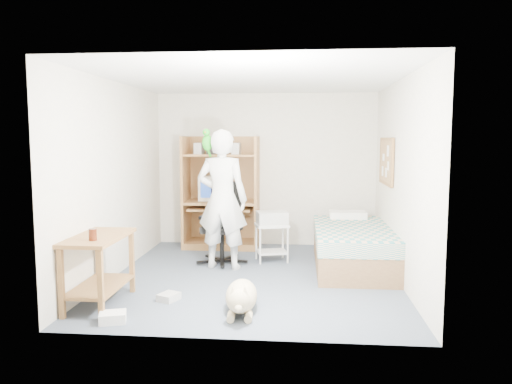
% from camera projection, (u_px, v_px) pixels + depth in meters
% --- Properties ---
extents(floor, '(4.00, 4.00, 0.00)m').
position_uv_depth(floor, '(254.00, 277.00, 6.40)').
color(floor, '#46525F').
rests_on(floor, ground).
extents(wall_back, '(3.60, 0.02, 2.50)m').
position_uv_depth(wall_back, '(266.00, 170.00, 8.24)').
color(wall_back, silver).
rests_on(wall_back, floor).
extents(wall_right, '(0.02, 4.00, 2.50)m').
position_uv_depth(wall_right, '(401.00, 181.00, 6.10)').
color(wall_right, silver).
rests_on(wall_right, floor).
extents(wall_left, '(0.02, 4.00, 2.50)m').
position_uv_depth(wall_left, '(116.00, 179.00, 6.43)').
color(wall_left, silver).
rests_on(wall_left, floor).
extents(ceiling, '(3.60, 4.00, 0.02)m').
position_uv_depth(ceiling, '(254.00, 79.00, 6.13)').
color(ceiling, white).
rests_on(ceiling, wall_back).
extents(computer_hutch, '(1.20, 0.63, 1.80)m').
position_uv_depth(computer_hutch, '(222.00, 197.00, 8.10)').
color(computer_hutch, olive).
rests_on(computer_hutch, floor).
extents(bed, '(1.02, 2.02, 0.66)m').
position_uv_depth(bed, '(353.00, 246.00, 6.86)').
color(bed, brown).
rests_on(bed, floor).
extents(side_desk, '(0.50, 1.00, 0.75)m').
position_uv_depth(side_desk, '(99.00, 259.00, 5.30)').
color(side_desk, brown).
rests_on(side_desk, floor).
extents(corkboard, '(0.04, 0.94, 0.66)m').
position_uv_depth(corkboard, '(386.00, 161.00, 6.97)').
color(corkboard, '#9C7346').
rests_on(corkboard, wall_right).
extents(office_chair, '(0.64, 0.64, 1.14)m').
position_uv_depth(office_chair, '(223.00, 234.00, 7.12)').
color(office_chair, black).
rests_on(office_chair, floor).
extents(person, '(0.75, 0.54, 1.89)m').
position_uv_depth(person, '(222.00, 199.00, 6.74)').
color(person, white).
rests_on(person, floor).
extents(parrot, '(0.14, 0.24, 0.38)m').
position_uv_depth(parrot, '(207.00, 141.00, 6.69)').
color(parrot, '#159215').
rests_on(parrot, person).
extents(dog, '(0.37, 1.01, 0.38)m').
position_uv_depth(dog, '(241.00, 297.00, 5.09)').
color(dog, '#C5B284').
rests_on(dog, floor).
extents(printer_cart, '(0.53, 0.47, 0.55)m').
position_uv_depth(printer_cart, '(272.00, 236.00, 7.19)').
color(printer_cart, silver).
rests_on(printer_cart, floor).
extents(printer, '(0.49, 0.42, 0.18)m').
position_uv_depth(printer, '(272.00, 218.00, 7.16)').
color(printer, '#AEAFAA').
rests_on(printer, printer_cart).
extents(crt_monitor, '(0.47, 0.49, 0.39)m').
position_uv_depth(crt_monitor, '(211.00, 188.00, 8.10)').
color(crt_monitor, beige).
rests_on(crt_monitor, computer_hutch).
extents(keyboard, '(0.45, 0.17, 0.03)m').
position_uv_depth(keyboard, '(222.00, 207.00, 7.95)').
color(keyboard, beige).
rests_on(keyboard, computer_hutch).
extents(pencil_cup, '(0.08, 0.08, 0.12)m').
position_uv_depth(pencil_cup, '(240.00, 198.00, 7.98)').
color(pencil_cup, yellow).
rests_on(pencil_cup, computer_hutch).
extents(drink_glass, '(0.08, 0.08, 0.12)m').
position_uv_depth(drink_glass, '(93.00, 235.00, 5.01)').
color(drink_glass, '#44190A').
rests_on(drink_glass, side_desk).
extents(floor_box_a, '(0.30, 0.27, 0.10)m').
position_uv_depth(floor_box_a, '(113.00, 317.00, 4.82)').
color(floor_box_a, white).
rests_on(floor_box_a, floor).
extents(floor_box_b, '(0.25, 0.27, 0.08)m').
position_uv_depth(floor_box_b, '(169.00, 297.00, 5.47)').
color(floor_box_b, '#B5B4B0').
rests_on(floor_box_b, floor).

